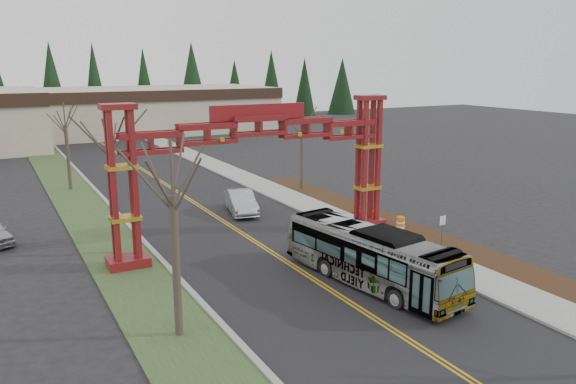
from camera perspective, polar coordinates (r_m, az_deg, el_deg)
road at (r=40.81m, az=-7.12°, el=-2.64°), size 12.00×110.00×0.02m
lane_line_left at (r=40.76m, az=-7.28°, el=-2.64°), size 0.12×100.00×0.01m
lane_line_right at (r=40.85m, az=-6.97°, el=-2.60°), size 0.12×100.00×0.01m
curb_right at (r=43.31m, az=0.46°, el=-1.53°), size 0.30×110.00×0.15m
sidewalk_right at (r=44.01m, az=2.12°, el=-1.30°), size 2.60×110.00×0.14m
landscape_strip at (r=34.37m, az=18.89°, el=-6.19°), size 2.60×50.00×0.12m
grass_median at (r=38.76m, az=-18.22°, el=-4.01°), size 4.00×110.00×0.08m
curb_left at (r=39.09m, az=-15.56°, el=-3.63°), size 0.30×110.00×0.15m
gateway_arch at (r=33.26m, az=-2.97°, el=4.41°), size 18.20×1.60×8.90m
retail_building_east at (r=95.06m, az=-13.81°, el=8.15°), size 38.00×20.30×7.00m
conifer_treeline at (r=104.78m, az=-20.86°, el=9.73°), size 116.10×5.60×13.00m
transit_bus at (r=28.57m, az=8.36°, el=-6.46°), size 4.00×10.96×2.98m
silver_sedan at (r=41.87m, az=-4.81°, el=-1.02°), size 2.84×5.33×1.67m
bare_tree_median_near at (r=22.17m, az=-11.62°, el=-0.43°), size 3.28×3.28×8.10m
bare_tree_median_mid at (r=33.12m, az=-17.54°, el=4.23°), size 3.42×3.42×8.54m
bare_tree_median_far at (r=52.19m, az=-21.69°, el=6.26°), size 2.97×2.97×7.65m
bare_tree_right_far at (r=48.80m, az=1.42°, el=6.13°), size 2.96×2.96×7.10m
street_sign at (r=34.93m, az=15.42°, el=-3.25°), size 0.46×0.08×2.01m
barrel_south at (r=37.83m, az=11.35°, el=-3.25°), size 0.56×0.56×1.04m
barrel_mid at (r=39.28m, az=8.41°, el=-2.58°), size 0.52×0.52×0.97m
barrel_north at (r=41.67m, az=7.18°, el=-1.60°), size 0.55×0.55×1.02m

